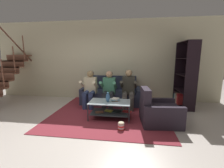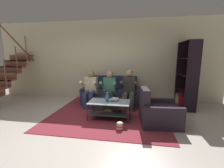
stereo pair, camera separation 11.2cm
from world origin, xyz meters
name	(u,v)px [view 1 (the left image)]	position (x,y,z in m)	size (l,w,h in m)	color
ground	(82,126)	(0.00, 0.00, 0.00)	(16.80, 16.80, 0.00)	beige
back_partition	(103,61)	(0.00, 2.46, 1.45)	(8.40, 0.12, 2.90)	beige
staircase_run	(7,69)	(-3.26, 1.61, 1.17)	(0.91, 2.60, 3.01)	brown
couch	(111,94)	(0.40, 1.93, 0.30)	(1.98, 0.90, 0.92)	#2B3249
person_seated_left	(90,87)	(-0.21, 1.39, 0.63)	(0.50, 0.58, 1.16)	navy
person_seated_middle	(109,88)	(0.40, 1.39, 0.63)	(0.50, 0.58, 1.15)	#292E33
person_seated_right	(128,88)	(1.01, 1.39, 0.65)	(0.50, 0.58, 1.20)	#58534D
coffee_table	(110,107)	(0.57, 0.57, 0.29)	(1.10, 0.60, 0.45)	#A9C0C8
area_rug	(110,110)	(0.48, 1.12, 0.01)	(3.12, 3.31, 0.01)	maroon
vase	(108,98)	(0.52, 0.51, 0.57)	(0.11, 0.11, 0.25)	#335F8C
book_stack	(115,99)	(0.69, 0.64, 0.49)	(0.23, 0.22, 0.07)	#A3734A
bookshelf	(185,81)	(2.82, 1.91, 0.83)	(0.38, 1.05, 2.06)	black
armchair	(158,112)	(1.77, 0.41, 0.28)	(0.96, 0.89, 0.87)	#28202B
popcorn_tub	(121,126)	(0.90, -0.05, 0.09)	(0.14, 0.14, 0.18)	red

